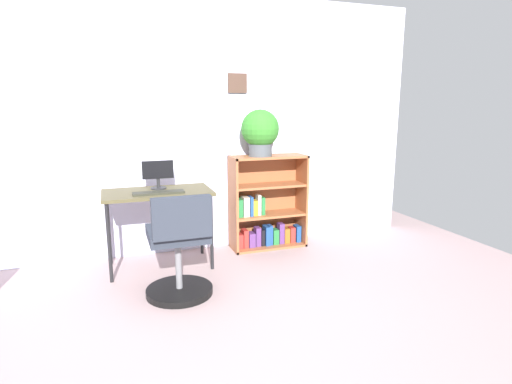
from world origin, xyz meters
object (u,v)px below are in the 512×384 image
(keyboard, at_px, (159,193))
(potted_plant_on_shelf, at_px, (260,131))
(bookshelf_low, at_px, (265,207))
(monitor, at_px, (158,174))
(desk, at_px, (158,198))
(office_chair, at_px, (179,252))

(keyboard, distance_m, potted_plant_on_shelf, 1.19)
(bookshelf_low, distance_m, potted_plant_on_shelf, 0.79)
(monitor, xyz_separation_m, potted_plant_on_shelf, (1.01, 0.09, 0.35))
(desk, xyz_separation_m, office_chair, (0.07, -0.69, -0.28))
(keyboard, relative_size, potted_plant_on_shelf, 0.95)
(keyboard, distance_m, office_chair, 0.67)
(potted_plant_on_shelf, bearing_deg, bookshelf_low, 33.96)
(keyboard, height_order, bookshelf_low, bookshelf_low)
(desk, bearing_deg, potted_plant_on_shelf, 9.57)
(desk, relative_size, potted_plant_on_shelf, 2.06)
(monitor, bearing_deg, office_chair, -86.42)
(monitor, bearing_deg, bookshelf_low, 7.59)
(office_chair, bearing_deg, potted_plant_on_shelf, 41.76)
(monitor, distance_m, keyboard, 0.25)
(keyboard, height_order, potted_plant_on_shelf, potted_plant_on_shelf)
(monitor, bearing_deg, potted_plant_on_shelf, 5.22)
(keyboard, xyz_separation_m, potted_plant_on_shelf, (1.04, 0.30, 0.49))
(monitor, distance_m, office_chair, 0.91)
(monitor, height_order, office_chair, monitor)
(desk, height_order, office_chair, office_chair)
(potted_plant_on_shelf, bearing_deg, keyboard, -163.82)
(office_chair, relative_size, bookshelf_low, 0.87)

